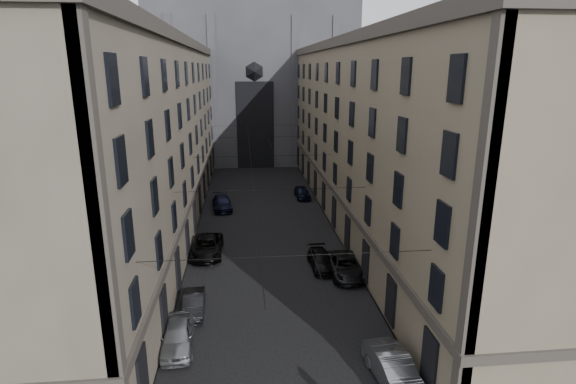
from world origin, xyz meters
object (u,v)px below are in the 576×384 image
object	(u,v)px
car_left_midnear	(194,304)
car_right_near	(394,370)
car_left_far	(222,203)
car_right_midnear	(345,266)
car_left_near	(177,336)
car_left_midfar	(207,247)
gothic_tower	(252,58)
car_right_far	(302,192)
car_right_midfar	(321,260)

from	to	relation	value
car_left_midnear	car_right_near	distance (m)	13.88
car_left_far	car_right_midnear	size ratio (longest dim) A/B	0.95
car_left_near	car_right_near	bearing A→B (deg)	-24.39
car_left_midnear	car_left_midfar	size ratio (longest dim) A/B	0.69
gothic_tower	car_left_near	xyz separation A→B (m)	(-6.15, -60.62, -17.02)
gothic_tower	car_right_far	xyz separation A→B (m)	(5.32, -29.70, -17.07)
car_left_midnear	car_right_midfar	xyz separation A→B (m)	(9.80, 6.18, 0.01)
gothic_tower	car_right_near	bearing A→B (deg)	-85.12
car_right_near	car_right_midfar	bearing A→B (deg)	88.22
car_left_far	car_right_midfar	xyz separation A→B (m)	(8.87, -17.09, -0.08)
car_right_midnear	car_right_midfar	distance (m)	2.23
car_left_midfar	car_right_midfar	distance (m)	10.28
car_right_far	car_right_midfar	bearing A→B (deg)	-94.78
gothic_tower	car_left_midfar	size ratio (longest dim) A/B	10.06
car_left_midnear	car_right_midfar	distance (m)	11.59
gothic_tower	car_right_midnear	bearing A→B (deg)	-83.57
car_left_near	car_right_midfar	distance (m)	14.45
gothic_tower	car_right_near	size ratio (longest dim) A/B	11.61
car_right_midnear	car_right_far	distance (m)	22.33
car_right_near	car_left_midnear	bearing A→B (deg)	136.33
car_right_near	gothic_tower	bearing A→B (deg)	87.75
gothic_tower	car_right_midfar	distance (m)	53.53
car_right_midnear	car_left_far	bearing A→B (deg)	119.50
car_right_midnear	car_left_near	bearing A→B (deg)	-144.49
car_right_near	car_right_far	bearing A→B (deg)	83.24
car_left_near	car_right_near	world-z (taller)	car_right_near
car_right_midnear	car_right_far	bearing A→B (deg)	91.31
gothic_tower	car_left_midfar	bearing A→B (deg)	-96.60
car_left_near	car_right_midnear	bearing A→B (deg)	31.66
car_right_midnear	gothic_tower	bearing A→B (deg)	96.35
car_left_midnear	car_right_midnear	distance (m)	12.39
car_left_near	car_right_near	xyz separation A→B (m)	(11.71, -4.37, 0.04)
gothic_tower	car_right_midnear	size ratio (longest dim) A/B	10.69
gothic_tower	car_left_midnear	size ratio (longest dim) A/B	14.57
car_left_near	car_left_midfar	size ratio (longest dim) A/B	0.80
gothic_tower	car_left_midfar	distance (m)	50.23
car_left_midfar	car_right_midfar	bearing A→B (deg)	-19.87
car_left_midnear	car_right_far	distance (m)	29.15
car_left_far	car_right_midfar	distance (m)	19.26
car_left_far	car_right_near	xyz separation A→B (m)	(10.22, -31.53, 0.08)
gothic_tower	car_right_far	distance (m)	34.66
car_left_near	car_right_midnear	distance (m)	14.78
gothic_tower	car_left_far	size ratio (longest dim) A/B	11.31
car_right_near	car_left_midfar	bearing A→B (deg)	114.23
car_right_midnear	car_left_midfar	bearing A→B (deg)	155.79
car_left_midfar	car_right_midfar	size ratio (longest dim) A/B	1.26
car_left_midfar	car_right_midfar	xyz separation A→B (m)	(9.64, -3.59, -0.14)
gothic_tower	car_left_near	distance (m)	63.26
car_left_near	car_right_midnear	size ratio (longest dim) A/B	0.85
car_left_midfar	car_right_near	world-z (taller)	car_right_near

